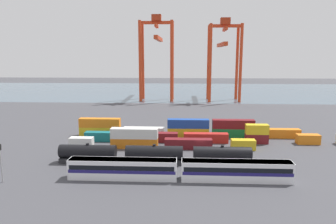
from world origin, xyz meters
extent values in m
plane|color=#424247|center=(0.00, 40.00, 0.00)|extent=(420.00, 420.00, 0.00)
cube|color=#475B6B|center=(0.00, 131.69, 0.00)|extent=(400.00, 110.00, 0.01)
cube|color=silver|center=(-15.95, -20.04, 1.95)|extent=(20.95, 3.10, 3.90)
cube|color=navy|center=(-15.95, -20.04, 1.85)|extent=(20.53, 3.14, 0.64)
cube|color=black|center=(-15.95, -20.04, 2.63)|extent=(20.11, 3.13, 0.90)
cube|color=slate|center=(-15.95, -20.04, 3.72)|extent=(20.74, 2.85, 0.36)
cube|color=silver|center=(5.90, -20.04, 1.95)|extent=(20.95, 3.10, 3.90)
cube|color=navy|center=(5.90, -20.04, 1.85)|extent=(20.53, 3.14, 0.64)
cube|color=black|center=(5.90, -20.04, 2.63)|extent=(20.11, 3.13, 0.90)
cube|color=slate|center=(5.90, -20.04, 3.72)|extent=(20.74, 2.85, 0.36)
cube|color=#232326|center=(-25.50, -11.25, 0.55)|extent=(12.57, 2.50, 1.10)
cylinder|color=black|center=(-25.50, -11.25, 2.57)|extent=(12.57, 2.94, 2.94)
cylinder|color=black|center=(-25.50, -11.25, 4.22)|extent=(0.70, 0.70, 0.36)
cube|color=#232326|center=(-10.63, -11.25, 0.55)|extent=(12.57, 2.50, 1.10)
cylinder|color=black|center=(-10.63, -11.25, 2.57)|extent=(12.57, 2.94, 2.94)
cylinder|color=black|center=(-10.63, -11.25, 4.22)|extent=(0.70, 0.70, 0.36)
cube|color=#232326|center=(4.23, -11.25, 0.55)|extent=(12.57, 2.50, 1.10)
cylinder|color=black|center=(4.23, -11.25, 2.57)|extent=(12.57, 2.94, 2.94)
cylinder|color=black|center=(4.23, -11.25, 4.22)|extent=(0.70, 0.70, 0.36)
cylinder|color=gray|center=(-38.27, -23.14, 3.70)|extent=(0.24, 0.24, 7.41)
cube|color=silver|center=(-30.78, 0.37, 1.30)|extent=(6.04, 2.44, 2.60)
cube|color=orange|center=(-16.88, 0.37, 1.30)|extent=(12.10, 2.44, 2.60)
cube|color=silver|center=(-16.88, 0.37, 3.90)|extent=(12.10, 2.44, 2.60)
cube|color=maroon|center=(-2.98, 0.37, 1.30)|extent=(12.10, 2.44, 2.60)
cube|color=gold|center=(10.93, 0.37, 1.30)|extent=(6.04, 2.44, 2.60)
cube|color=#146066|center=(-25.61, 6.47, 1.30)|extent=(12.10, 2.44, 2.60)
cube|color=maroon|center=(-11.86, 6.47, 1.30)|extent=(12.10, 2.44, 2.60)
cube|color=#AD211C|center=(1.89, 6.47, 1.30)|extent=(12.10, 2.44, 2.60)
cube|color=maroon|center=(15.64, 6.47, 1.30)|extent=(6.04, 2.44, 2.60)
cube|color=gold|center=(15.64, 6.47, 3.90)|extent=(6.04, 2.44, 2.60)
cube|color=orange|center=(29.39, 6.47, 1.30)|extent=(6.04, 2.44, 2.60)
cube|color=gold|center=(-29.11, 12.58, 1.30)|extent=(12.10, 2.44, 2.60)
cube|color=orange|center=(-29.11, 12.58, 3.90)|extent=(12.10, 2.44, 2.60)
cube|color=silver|center=(-15.99, 12.58, 1.30)|extent=(12.10, 2.44, 2.60)
cube|color=gold|center=(-2.87, 12.58, 1.30)|extent=(12.10, 2.44, 2.60)
cube|color=#1C4299|center=(-2.87, 12.58, 3.90)|extent=(12.10, 2.44, 2.60)
cube|color=#197538|center=(10.24, 12.58, 1.30)|extent=(12.10, 2.44, 2.60)
cube|color=maroon|center=(10.24, 12.58, 3.90)|extent=(12.10, 2.44, 2.60)
cube|color=orange|center=(23.36, 12.58, 1.30)|extent=(12.10, 2.44, 2.60)
cylinder|color=red|center=(-26.52, 82.88, 20.38)|extent=(1.50, 1.50, 40.76)
cylinder|color=red|center=(-10.54, 82.88, 20.38)|extent=(1.50, 1.50, 40.76)
cylinder|color=red|center=(-26.52, 93.05, 20.38)|extent=(1.50, 1.50, 40.76)
cylinder|color=red|center=(-10.54, 93.05, 20.38)|extent=(1.50, 1.50, 40.76)
cube|color=red|center=(-18.53, 87.96, 39.96)|extent=(17.58, 1.20, 1.60)
cube|color=red|center=(-18.53, 87.96, 38.36)|extent=(1.20, 11.76, 1.60)
cube|color=red|center=(-18.53, 101.07, 32.59)|extent=(2.00, 37.45, 2.00)
cube|color=#9F2C14|center=(-18.53, 87.96, 42.36)|extent=(4.80, 4.00, 3.20)
cylinder|color=red|center=(8.82, 82.46, 19.49)|extent=(1.50, 1.50, 38.97)
cylinder|color=red|center=(23.98, 82.46, 19.49)|extent=(1.50, 1.50, 38.97)
cylinder|color=red|center=(8.82, 93.47, 19.49)|extent=(1.50, 1.50, 38.97)
cylinder|color=red|center=(23.98, 93.47, 19.49)|extent=(1.50, 1.50, 38.97)
cube|color=red|center=(16.40, 87.96, 38.17)|extent=(16.76, 1.20, 1.60)
cube|color=red|center=(16.40, 87.96, 36.57)|extent=(1.20, 12.60, 1.60)
cube|color=red|center=(16.40, 99.96, 29.26)|extent=(2.00, 34.26, 2.00)
cube|color=#9F2C14|center=(16.40, 87.96, 40.57)|extent=(4.80, 4.00, 3.20)
camera|label=1|loc=(-4.26, -77.49, 23.72)|focal=33.61mm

